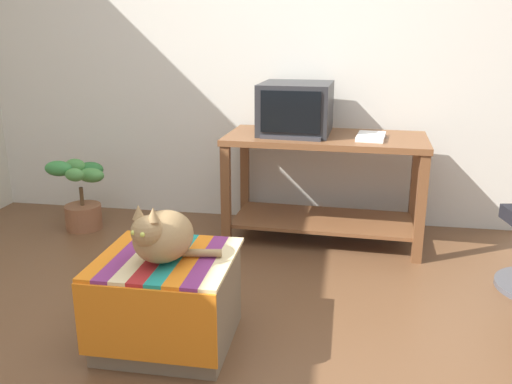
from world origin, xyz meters
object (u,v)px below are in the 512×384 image
object	(u,v)px
book	(371,137)
potted_plant	(82,195)
desk	(324,170)
keyboard	(292,136)
tv_monitor	(296,109)
cat	(162,236)
ottoman_with_blanket	(168,300)

from	to	relation	value
book	potted_plant	distance (m)	2.12
desk	book	bearing A→B (deg)	-8.99
desk	keyboard	world-z (taller)	keyboard
keyboard	potted_plant	world-z (taller)	keyboard
desk	potted_plant	world-z (taller)	desk
keyboard	book	size ratio (longest dim) A/B	1.38
tv_monitor	cat	size ratio (longest dim) A/B	1.30
desk	keyboard	size ratio (longest dim) A/B	3.40
desk	cat	bearing A→B (deg)	-110.56
book	desk	bearing A→B (deg)	175.12
tv_monitor	ottoman_with_blanket	bearing A→B (deg)	-103.39
keyboard	potted_plant	size ratio (longest dim) A/B	0.74
keyboard	ottoman_with_blanket	bearing A→B (deg)	-101.66
tv_monitor	keyboard	xyz separation A→B (m)	(-0.00, -0.20, -0.15)
tv_monitor	ottoman_with_blanket	distance (m)	1.72
book	keyboard	bearing A→B (deg)	-165.31
desk	cat	size ratio (longest dim) A/B	3.33
book	tv_monitor	bearing A→B (deg)	172.71
cat	potted_plant	size ratio (longest dim) A/B	0.75
tv_monitor	book	bearing A→B (deg)	-11.39
tv_monitor	cat	bearing A→B (deg)	-102.77
potted_plant	desk	bearing A→B (deg)	2.72
tv_monitor	ottoman_with_blanket	xyz separation A→B (m)	(-0.43, -1.51, -0.69)
tv_monitor	desk	bearing A→B (deg)	-14.67
desk	cat	xyz separation A→B (m)	(-0.64, -1.50, 0.05)
tv_monitor	book	world-z (taller)	tv_monitor
potted_plant	book	bearing A→B (deg)	0.66
tv_monitor	cat	xyz separation A→B (m)	(-0.43, -1.56, -0.35)
cat	potted_plant	distance (m)	1.83
ottoman_with_blanket	tv_monitor	bearing A→B (deg)	74.08
book	ottoman_with_blanket	world-z (taller)	book
keyboard	book	bearing A→B (deg)	14.49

